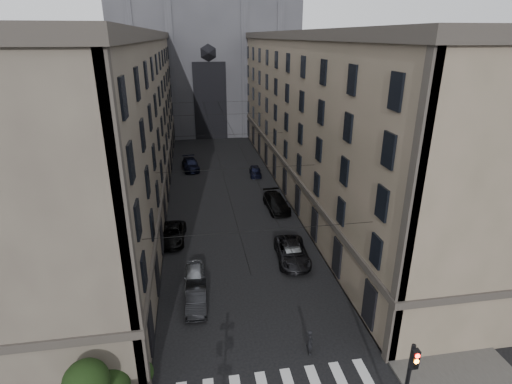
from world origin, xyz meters
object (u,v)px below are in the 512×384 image
car_left_far (191,164)px  car_right_midnear (292,252)px  car_left_near (194,276)px  car_left_midfar (172,234)px  pedestrian (310,342)px  gothic_tower (205,38)px  traffic_light_right (409,378)px  car_right_midfar (276,203)px  car_right_near (292,254)px  car_left_midnear (196,298)px  car_right_far (255,171)px

car_left_far → car_right_midnear: bearing=-79.0°
car_left_near → car_left_midfar: (-1.93, 7.53, 0.02)m
pedestrian → gothic_tower: bearing=-1.4°
car_left_midfar → car_left_far: size_ratio=0.95×
traffic_light_right → car_right_midfar: bearing=90.9°
car_right_near → traffic_light_right: bearing=-86.0°
traffic_light_right → pedestrian: bearing=118.1°
traffic_light_right → car_right_midfar: size_ratio=0.94×
car_right_near → car_right_midfar: bearing=84.1°
traffic_light_right → car_left_midnear: (-9.80, 11.43, -2.60)m
car_right_near → car_right_midfar: car_right_midfar is taller
traffic_light_right → car_left_far: 44.86m
car_left_midnear → car_right_midnear: bearing=33.1°
car_left_near → car_left_far: bearing=91.5°
car_left_midfar → car_right_midnear: 11.70m
car_right_midnear → car_right_midfar: size_ratio=1.02×
gothic_tower → car_left_midnear: (-4.20, -61.61, -17.11)m
car_left_midfar → car_right_far: car_left_midfar is taller
gothic_tower → car_right_midnear: (4.20, -56.54, -17.01)m
car_left_far → traffic_light_right: bearing=-83.6°
car_left_midfar → pedestrian: size_ratio=2.98×
gothic_tower → car_left_near: 61.30m
car_right_midnear → car_right_midfar: (0.98, 11.05, 0.02)m
car_right_far → pedestrian: size_ratio=2.25×
car_left_far → car_right_far: car_left_far is taller
car_left_near → pedestrian: (6.84, -8.64, 0.17)m
car_left_far → car_right_midnear: 28.48m
gothic_tower → car_left_far: size_ratio=10.83×
car_left_midfar → car_right_near: size_ratio=1.32×
traffic_light_right → car_left_near: traffic_light_right is taller
car_right_midnear → car_right_far: size_ratio=1.47×
traffic_light_right → car_right_midnear: traffic_light_right is taller
gothic_tower → car_right_near: gothic_tower is taller
gothic_tower → car_right_near: bearing=-85.8°
car_left_midnear → car_right_far: 29.34m
car_left_near → traffic_light_right: bearing=-53.8°
car_left_midnear → pedestrian: bearing=-38.3°
traffic_light_right → pedestrian: (-3.03, 5.68, -2.43)m
car_left_midnear → car_right_midnear: size_ratio=0.74×
car_left_midnear → traffic_light_right: bearing=-47.4°
car_right_midfar → pedestrian: bearing=-99.2°
car_left_near → car_right_far: car_left_near is taller
car_left_near → car_left_midfar: 7.77m
gothic_tower → pedestrian: gothic_tower is taller
car_left_midnear → car_left_midfar: bearing=102.9°
traffic_light_right → gothic_tower: bearing=94.4°
car_right_far → pedestrian: (-2.14, -33.70, 0.20)m
traffic_light_right → car_left_far: bearing=102.6°
car_right_near → pedestrian: 10.88m
car_left_far → car_right_near: size_ratio=1.39×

